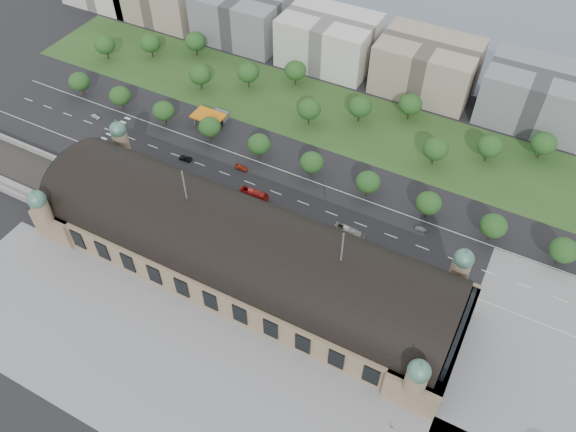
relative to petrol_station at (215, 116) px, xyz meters
The scene contains 51 objects.
ground 84.71m from the petrol_station, 50.45° to the right, with size 900.00×900.00×0.00m, color black.
station 84.98m from the petrol_station, 50.45° to the right, with size 150.00×48.40×44.30m.
track_cutting 87.79m from the petrol_station, 129.73° to the right, with size 70.00×24.00×3.10m.
plaza_south 126.63m from the petrol_station, 59.68° to the right, with size 190.00×48.00×0.12m, color gray.
plaza_east 169.97m from the petrol_station, 22.59° to the right, with size 56.00×100.00×0.12m, color gray.
road_slab 43.62m from the petrol_station, 38.82° to the right, with size 260.00×26.00×0.10m, color black.
grass_belt 47.86m from the petrol_station, 35.47° to the left, with size 300.00×45.00×0.10m, color #294A1D.
petrol_station is the anchor object (origin of this frame).
office_2 73.13m from the petrol_station, 111.07° to the left, with size 45.00×32.00×24.00m, color gray.
office_3 72.38m from the petrol_station, 70.56° to the left, with size 45.00×32.00×24.00m, color silver.
office_4 100.64m from the petrol_station, 42.50° to the left, with size 45.00×32.00×24.00m, color #A2917F.
office_5 141.49m from the petrol_station, 28.66° to the left, with size 45.00×32.00×24.00m, color gray.
tree_row_0 67.38m from the petrol_station, 169.47° to the right, with size 9.60×9.60×11.52m.
tree_row_1 44.08m from the petrol_station, 163.73° to the right, with size 9.60×9.60×11.52m.
tree_row_2 22.32m from the petrol_station, 145.83° to the right, with size 9.60×9.60×11.52m.
tree_row_3 14.35m from the petrol_station, 64.33° to the right, with size 9.60×9.60×11.52m.
tree_row_4 32.64m from the petrol_station, 22.33° to the right, with size 9.60×9.60×11.52m.
tree_row_5 55.47m from the petrol_station, 12.84° to the right, with size 9.60×9.60×11.52m.
tree_row_6 78.99m from the petrol_station, ahead, with size 9.60×9.60×11.52m.
tree_row_7 102.74m from the petrol_station, ahead, with size 9.60×9.60×11.52m.
tree_row_8 126.58m from the petrol_station, ahead, with size 9.60×9.60×11.52m.
tree_row_9 150.47m from the petrol_station, ahead, with size 9.60×9.60×11.52m.
tree_belt_0 78.30m from the petrol_station, 166.89° to the left, with size 10.40×10.40×12.48m.
tree_belt_1 64.57m from the petrol_station, 152.50° to the left, with size 10.40×10.40×12.48m.
tree_belt_2 56.72m from the petrol_station, 132.40° to the left, with size 10.40×10.40×12.48m.
tree_belt_3 26.54m from the petrol_station, 137.15° to the left, with size 10.40×10.40×12.48m.
tree_belt_4 30.15m from the petrol_station, 90.18° to the left, with size 10.40×10.40×12.48m.
tree_belt_5 46.08m from the petrol_station, 65.62° to the left, with size 10.40×10.40×12.48m.
tree_belt_6 42.15m from the petrol_station, 25.05° to the left, with size 10.40×10.40×12.48m.
tree_belt_7 64.40m from the petrol_station, 27.57° to the left, with size 10.40×10.40×12.48m.
tree_belt_8 86.76m from the petrol_station, 28.79° to the left, with size 10.40×10.40×12.48m.
tree_belt_9 96.68m from the petrol_station, 10.57° to the left, with size 10.40×10.40×12.48m.
tree_belt_10 117.83m from the petrol_station, 14.62° to the left, with size 10.40×10.40×12.48m.
tree_belt_11 139.39m from the petrol_station, 17.43° to the left, with size 10.40×10.40×12.48m.
traffic_car_1 54.32m from the petrol_station, 154.70° to the right, with size 1.50×4.32×1.42m, color gray.
traffic_car_2 27.94m from the petrol_station, 83.61° to the right, with size 2.64×5.72×1.59m, color black.
traffic_car_3 34.70m from the petrol_station, 39.04° to the right, with size 2.26×5.55×1.61m, color maroon.
traffic_car_4 71.20m from the petrol_station, 30.24° to the right, with size 1.81×4.51×1.54m, color #1B1C4C.
traffic_car_5 104.53m from the petrol_station, 10.80° to the right, with size 1.44×4.14×1.36m, color #55595D.
traffic_car_6 125.83m from the petrol_station, 15.38° to the right, with size 2.62×5.68×1.58m, color #B9BABC.
parked_car_0 44.34m from the petrol_station, 89.62° to the right, with size 1.67×4.79×1.58m, color black.
parked_car_1 44.35m from the petrol_station, 91.38° to the right, with size 2.41×5.22×1.45m, color maroon.
parked_car_2 42.28m from the petrol_station, 80.89° to the right, with size 2.15×5.28×1.53m, color #1E1A4B.
parked_car_3 41.14m from the petrol_station, 88.33° to the right, with size 1.70×4.22×1.44m, color slate.
parked_car_4 48.93m from the petrol_station, 64.79° to the right, with size 1.46×4.20×1.38m, color silver.
parked_car_5 40.77m from the petrol_station, 81.70° to the right, with size 2.19×4.75×1.32m, color gray.
parked_car_6 45.77m from the petrol_station, 72.32° to the right, with size 1.80×4.42×1.28m, color black.
bus_west 51.58m from the petrol_station, 40.20° to the right, with size 2.72×11.64×3.24m, color red.
bus_mid 83.64m from the petrol_station, 27.24° to the right, with size 2.50×10.70×2.98m, color silver.
bus_east 87.06m from the petrol_station, 23.03° to the right, with size 2.77×11.86×3.30m, color #BBB6AD.
pedestrian_0 152.28m from the petrol_station, 38.37° to the right, with size 0.86×0.49×1.76m, color gray.
Camera 1 is at (68.98, -98.03, 156.09)m, focal length 35.00 mm.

